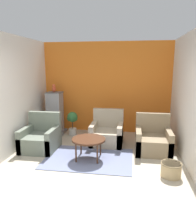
% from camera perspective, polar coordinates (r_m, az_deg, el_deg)
% --- Properties ---
extents(ground_plane, '(20.00, 20.00, 0.00)m').
position_cam_1_polar(ground_plane, '(4.00, -3.77, -18.40)').
color(ground_plane, '#B2A893').
rests_on(ground_plane, ground).
extents(wall_back_accent, '(3.95, 0.06, 2.72)m').
position_cam_1_polar(wall_back_accent, '(6.68, 2.19, 6.34)').
color(wall_back_accent, orange).
rests_on(wall_back_accent, ground_plane).
extents(wall_left, '(0.06, 3.22, 2.72)m').
position_cam_1_polar(wall_left, '(5.70, -19.76, 4.64)').
color(wall_left, silver).
rests_on(wall_left, ground_plane).
extents(wall_right, '(0.06, 3.22, 2.72)m').
position_cam_1_polar(wall_right, '(5.15, 21.99, 3.73)').
color(wall_right, silver).
rests_on(wall_right, ground_plane).
extents(area_rug, '(1.92, 1.35, 0.01)m').
position_cam_1_polar(area_rug, '(4.95, -2.43, -12.02)').
color(area_rug, slate).
rests_on(area_rug, ground_plane).
extents(coffee_table, '(0.74, 0.74, 0.47)m').
position_cam_1_polar(coffee_table, '(4.79, -2.47, -7.41)').
color(coffee_table, '#472819').
rests_on(coffee_table, ground_plane).
extents(armchair_left, '(0.82, 0.84, 0.88)m').
position_cam_1_polar(armchair_left, '(5.56, -14.72, -6.71)').
color(armchair_left, slate).
rests_on(armchair_left, ground_plane).
extents(armchair_right, '(0.82, 0.84, 0.88)m').
position_cam_1_polar(armchair_right, '(5.41, 14.14, -7.24)').
color(armchair_right, '#8E7A5B').
rests_on(armchair_right, ground_plane).
extents(armchair_middle, '(0.82, 0.84, 0.88)m').
position_cam_1_polar(armchair_middle, '(5.77, 2.36, -5.63)').
color(armchair_middle, tan).
rests_on(armchair_middle, ground_plane).
extents(birdcage, '(0.57, 0.57, 1.26)m').
position_cam_1_polar(birdcage, '(6.68, -11.16, -0.50)').
color(birdcage, slate).
rests_on(birdcage, ground_plane).
extents(parrot, '(0.11, 0.20, 0.24)m').
position_cam_1_polar(parrot, '(6.56, -11.43, 6.06)').
color(parrot, '#D14C2D').
rests_on(parrot, birdcage).
extents(potted_plant, '(0.33, 0.30, 0.69)m').
position_cam_1_polar(potted_plant, '(6.49, -6.70, -2.19)').
color(potted_plant, beige).
rests_on(potted_plant, ground_plane).
extents(wicker_basket, '(0.38, 0.38, 0.27)m').
position_cam_1_polar(wicker_basket, '(4.40, 18.54, -13.97)').
color(wicker_basket, tan).
rests_on(wicker_basket, ground_plane).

